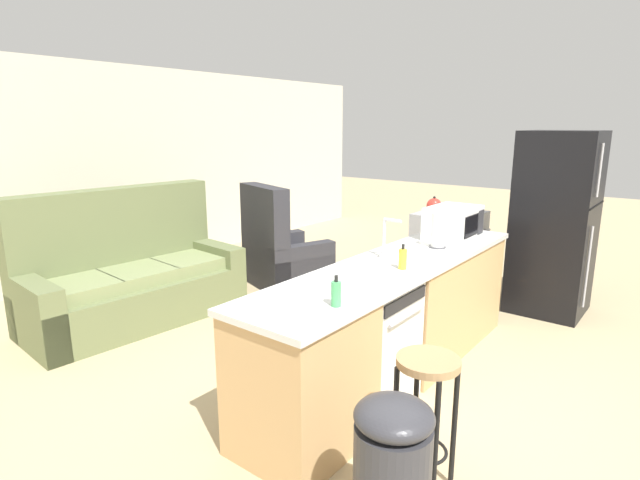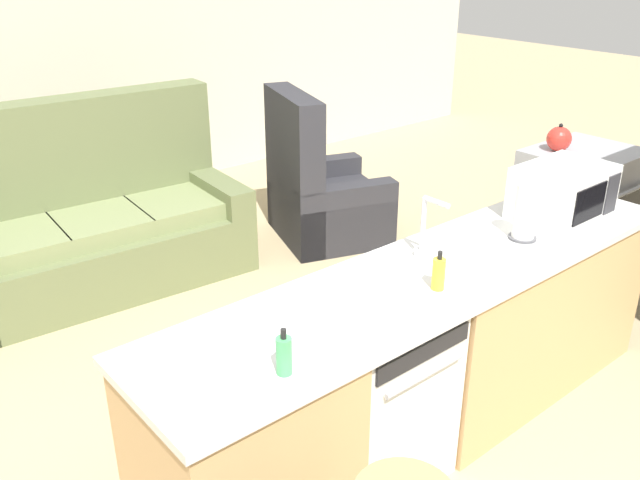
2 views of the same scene
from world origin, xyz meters
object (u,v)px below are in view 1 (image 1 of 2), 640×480
at_px(soap_bottle, 403,259).
at_px(couch, 130,279).
at_px(armchair, 280,256).
at_px(bar_stool, 426,395).
at_px(trash_bin, 392,476).
at_px(paper_towel_roll, 438,231).
at_px(refrigerator, 555,223).
at_px(stove_range, 448,251).
at_px(dishwasher, 365,341).
at_px(microwave, 453,222).
at_px(kettle, 434,206).
at_px(dish_soap_bottle, 336,293).

distance_m(soap_bottle, couch, 2.85).
bearing_deg(soap_bottle, armchair, 61.46).
distance_m(bar_stool, trash_bin, 0.48).
relative_size(paper_towel_roll, bar_stool, 0.38).
bearing_deg(refrigerator, bar_stool, -176.72).
bearing_deg(stove_range, dishwasher, -168.09).
distance_m(paper_towel_roll, bar_stool, 1.76).
height_order(microwave, armchair, armchair).
bearing_deg(microwave, armchair, 86.52).
height_order(microwave, bar_stool, microwave).
bearing_deg(armchair, stove_range, -55.95).
xyz_separation_m(soap_bottle, kettle, (2.17, 0.80, 0.01)).
bearing_deg(dish_soap_bottle, kettle, 15.92).
distance_m(dishwasher, dish_soap_bottle, 0.84).
bearing_deg(paper_towel_roll, dishwasher, 177.34).
relative_size(stove_range, paper_towel_roll, 3.19).
height_order(microwave, paper_towel_roll, paper_towel_roll).
xyz_separation_m(refrigerator, bar_stool, (-3.16, -0.18, -0.37)).
distance_m(trash_bin, armchair, 3.89).
height_order(refrigerator, armchair, refrigerator).
bearing_deg(refrigerator, kettle, 97.68).
relative_size(soap_bottle, couch, 0.09).
bearing_deg(armchair, dishwasher, -124.80).
bearing_deg(stove_range, bar_stool, -157.99).
height_order(microwave, trash_bin, microwave).
bearing_deg(bar_stool, armchair, 54.45).
xyz_separation_m(dishwasher, paper_towel_roll, (0.98, -0.05, 0.62)).
xyz_separation_m(kettle, trash_bin, (-3.45, -1.48, -0.61)).
distance_m(kettle, bar_stool, 3.34).
relative_size(stove_range, dish_soap_bottle, 5.11).
bearing_deg(microwave, trash_bin, -161.59).
relative_size(refrigerator, trash_bin, 2.45).
relative_size(microwave, armchair, 0.42).
distance_m(dish_soap_bottle, armchair, 3.22).
bearing_deg(trash_bin, couch, 76.06).
relative_size(kettle, couch, 0.10).
xyz_separation_m(refrigerator, dish_soap_bottle, (-3.20, 0.36, 0.07)).
bearing_deg(kettle, microwave, -147.31).
height_order(refrigerator, couch, refrigerator).
bearing_deg(dish_soap_bottle, trash_bin, -124.18).
bearing_deg(kettle, dishwasher, -164.42).
bearing_deg(soap_bottle, bar_stool, -143.62).
bearing_deg(couch, stove_range, -36.98).
xyz_separation_m(stove_range, microwave, (-1.23, -0.55, 0.59)).
xyz_separation_m(soap_bottle, couch, (-0.43, 2.75, -0.58)).
height_order(paper_towel_roll, dish_soap_bottle, paper_towel_roll).
bearing_deg(trash_bin, soap_bottle, 27.84).
relative_size(soap_bottle, armchair, 0.15).
bearing_deg(microwave, bar_stool, -159.38).
relative_size(stove_range, armchair, 0.75).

